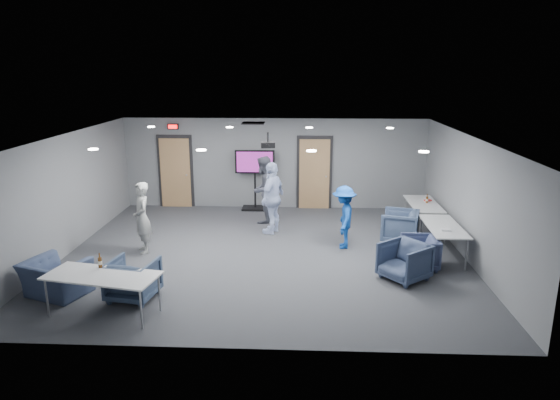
{
  "coord_description": "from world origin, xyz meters",
  "views": [
    {
      "loc": [
        0.84,
        -10.71,
        4.13
      ],
      "look_at": [
        0.34,
        0.32,
        1.2
      ],
      "focal_mm": 32.0,
      "sensor_mm": 36.0,
      "label": 1
    }
  ],
  "objects_px": {
    "person_c": "(273,198)",
    "table_right_b": "(443,228)",
    "tv_stand": "(255,176)",
    "table_front_left": "(102,277)",
    "person_b": "(263,190)",
    "person_d": "(344,217)",
    "bottle_front": "(100,262)",
    "chair_front_b": "(56,278)",
    "chair_right_a": "(400,226)",
    "projector": "(268,145)",
    "chair_right_c": "(404,261)",
    "person_a": "(142,218)",
    "chair_right_b": "(420,252)",
    "bottle_right": "(427,200)",
    "chair_front_a": "(133,279)",
    "table_right_a": "(424,205)"
  },
  "relations": [
    {
      "from": "table_right_b",
      "to": "projector",
      "type": "bearing_deg",
      "value": 79.02
    },
    {
      "from": "bottle_front",
      "to": "projector",
      "type": "bearing_deg",
      "value": 52.0
    },
    {
      "from": "person_b",
      "to": "tv_stand",
      "type": "height_order",
      "value": "person_b"
    },
    {
      "from": "chair_front_b",
      "to": "projector",
      "type": "xyz_separation_m",
      "value": [
        3.76,
        3.1,
        2.06
      ]
    },
    {
      "from": "chair_right_c",
      "to": "bottle_front",
      "type": "relative_size",
      "value": 3.15
    },
    {
      "from": "person_b",
      "to": "chair_right_a",
      "type": "height_order",
      "value": "person_b"
    },
    {
      "from": "person_c",
      "to": "chair_right_c",
      "type": "xyz_separation_m",
      "value": [
        2.81,
        -2.85,
        -0.54
      ]
    },
    {
      "from": "chair_right_b",
      "to": "chair_front_b",
      "type": "bearing_deg",
      "value": -74.91
    },
    {
      "from": "person_d",
      "to": "table_right_b",
      "type": "distance_m",
      "value": 2.24
    },
    {
      "from": "bottle_right",
      "to": "chair_right_a",
      "type": "bearing_deg",
      "value": -131.5
    },
    {
      "from": "person_b",
      "to": "chair_front_b",
      "type": "relative_size",
      "value": 1.73
    },
    {
      "from": "person_a",
      "to": "person_b",
      "type": "height_order",
      "value": "person_b"
    },
    {
      "from": "person_d",
      "to": "chair_front_a",
      "type": "height_order",
      "value": "person_d"
    },
    {
      "from": "person_a",
      "to": "table_right_a",
      "type": "height_order",
      "value": "person_a"
    },
    {
      "from": "chair_right_a",
      "to": "table_right_a",
      "type": "relative_size",
      "value": 0.49
    },
    {
      "from": "person_b",
      "to": "chair_right_c",
      "type": "bearing_deg",
      "value": 63.47
    },
    {
      "from": "table_right_b",
      "to": "bottle_right",
      "type": "distance_m",
      "value": 1.95
    },
    {
      "from": "chair_right_c",
      "to": "bottle_front",
      "type": "bearing_deg",
      "value": -115.1
    },
    {
      "from": "tv_stand",
      "to": "table_front_left",
      "type": "bearing_deg",
      "value": -106.34
    },
    {
      "from": "chair_right_a",
      "to": "projector",
      "type": "bearing_deg",
      "value": -70.2
    },
    {
      "from": "chair_front_b",
      "to": "bottle_front",
      "type": "relative_size",
      "value": 3.95
    },
    {
      "from": "chair_right_b",
      "to": "person_b",
      "type": "bearing_deg",
      "value": -129.21
    },
    {
      "from": "person_c",
      "to": "tv_stand",
      "type": "distance_m",
      "value": 2.28
    },
    {
      "from": "table_right_b",
      "to": "bottle_front",
      "type": "xyz_separation_m",
      "value": [
        -6.69,
        -2.71,
        0.14
      ]
    },
    {
      "from": "chair_right_b",
      "to": "bottle_right",
      "type": "height_order",
      "value": "bottle_right"
    },
    {
      "from": "chair_right_c",
      "to": "table_right_b",
      "type": "distance_m",
      "value": 1.74
    },
    {
      "from": "chair_right_c",
      "to": "chair_front_b",
      "type": "xyz_separation_m",
      "value": [
        -6.63,
        -1.02,
        -0.04
      ]
    },
    {
      "from": "table_right_a",
      "to": "bottle_front",
      "type": "xyz_separation_m",
      "value": [
        -6.69,
        -4.61,
        0.15
      ]
    },
    {
      "from": "tv_stand",
      "to": "chair_right_c",
      "type": "bearing_deg",
      "value": -55.42
    },
    {
      "from": "table_front_left",
      "to": "projector",
      "type": "bearing_deg",
      "value": 66.74
    },
    {
      "from": "person_c",
      "to": "chair_right_a",
      "type": "bearing_deg",
      "value": 102.56
    },
    {
      "from": "chair_right_a",
      "to": "chair_right_c",
      "type": "xyz_separation_m",
      "value": [
        -0.33,
        -2.29,
        -0.01
      ]
    },
    {
      "from": "chair_right_b",
      "to": "bottle_front",
      "type": "distance_m",
      "value": 6.4
    },
    {
      "from": "person_c",
      "to": "person_d",
      "type": "xyz_separation_m",
      "value": [
        1.73,
        -1.03,
        -0.18
      ]
    },
    {
      "from": "chair_front_a",
      "to": "projector",
      "type": "bearing_deg",
      "value": -115.79
    },
    {
      "from": "person_b",
      "to": "tv_stand",
      "type": "distance_m",
      "value": 1.33
    },
    {
      "from": "person_c",
      "to": "table_right_b",
      "type": "height_order",
      "value": "person_c"
    },
    {
      "from": "person_c",
      "to": "person_d",
      "type": "bearing_deg",
      "value": 81.99
    },
    {
      "from": "bottle_right",
      "to": "chair_front_b",
      "type": "bearing_deg",
      "value": -151.34
    },
    {
      "from": "chair_right_c",
      "to": "bottle_front",
      "type": "xyz_separation_m",
      "value": [
        -5.59,
        -1.41,
        0.45
      ]
    },
    {
      "from": "chair_front_a",
      "to": "chair_front_b",
      "type": "height_order",
      "value": "chair_front_a"
    },
    {
      "from": "table_right_a",
      "to": "table_front_left",
      "type": "bearing_deg",
      "value": 126.97
    },
    {
      "from": "chair_front_a",
      "to": "table_right_a",
      "type": "relative_size",
      "value": 0.48
    },
    {
      "from": "person_d",
      "to": "person_c",
      "type": "bearing_deg",
      "value": -116.25
    },
    {
      "from": "table_front_left",
      "to": "bottle_front",
      "type": "bearing_deg",
      "value": 125.85
    },
    {
      "from": "bottle_front",
      "to": "chair_front_b",
      "type": "bearing_deg",
      "value": 159.65
    },
    {
      "from": "chair_front_a",
      "to": "table_right_a",
      "type": "height_order",
      "value": "chair_front_a"
    },
    {
      "from": "table_right_b",
      "to": "chair_front_a",
      "type": "bearing_deg",
      "value": 111.04
    },
    {
      "from": "person_b",
      "to": "chair_front_a",
      "type": "distance_m",
      "value": 5.28
    },
    {
      "from": "chair_front_a",
      "to": "table_front_left",
      "type": "height_order",
      "value": "chair_front_a"
    }
  ]
}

